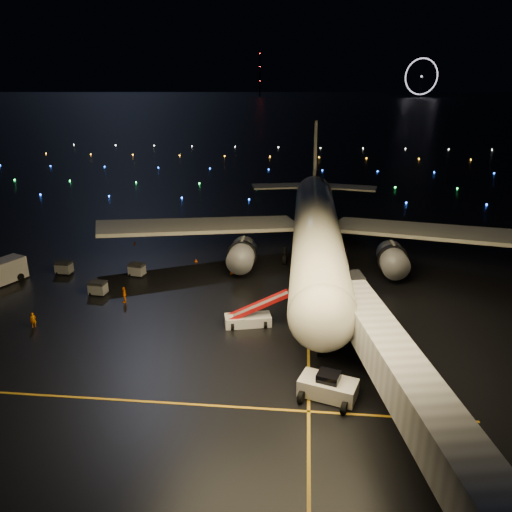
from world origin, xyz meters
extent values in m
plane|color=black|center=(0.00, 300.00, 0.00)|extent=(2000.00, 2000.00, 0.00)
cube|color=gold|center=(12.00, 15.00, 0.01)|extent=(0.25, 80.00, 0.02)
cube|color=gold|center=(-5.00, -10.00, 0.01)|extent=(60.00, 0.25, 0.02)
cube|color=silver|center=(13.56, -7.82, 1.10)|extent=(5.16, 3.74, 2.21)
imported|color=#FF7600|center=(-16.81, 1.44, 0.83)|extent=(0.72, 0.67, 1.65)
imported|color=#FF7600|center=(-9.43, 8.43, 0.96)|extent=(0.70, 1.20, 1.93)
cone|color=#F14701|center=(1.71, 18.52, 0.26)|extent=(0.52, 0.52, 0.51)
cone|color=#F14701|center=(2.18, 19.72, 0.23)|extent=(0.54, 0.54, 0.47)
cone|color=#F14701|center=(-3.99, 22.64, 0.25)|extent=(0.54, 0.54, 0.50)
cone|color=#F14701|center=(-15.37, 29.50, 0.23)|extent=(0.45, 0.45, 0.47)
cylinder|color=black|center=(-60.00, 740.00, 32.00)|extent=(1.80, 1.80, 64.00)
cube|color=gray|center=(-10.66, 16.68, 0.84)|extent=(2.21, 1.75, 1.68)
cube|color=gray|center=(-13.37, 10.22, 0.85)|extent=(2.12, 1.59, 1.69)
cube|color=gray|center=(-20.61, 16.42, 0.86)|extent=(2.10, 1.52, 1.72)
camera|label=1|loc=(11.08, -43.09, 24.69)|focal=35.00mm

